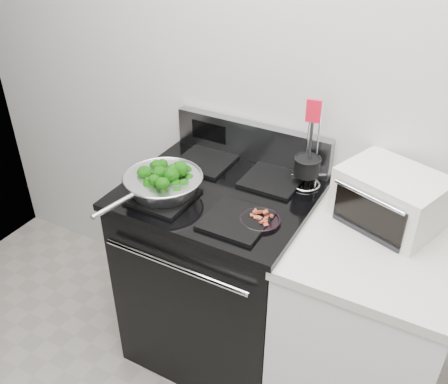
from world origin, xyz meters
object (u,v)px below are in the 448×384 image
Objects in this scene: skillet at (163,183)px; utensil_holder at (307,171)px; gas_range at (220,271)px; toaster_oven at (390,198)px; bacon_plate at (260,218)px.

skillet is 1.32× the size of utensil_holder.
utensil_holder is (0.31, 0.20, 0.53)m from gas_range.
toaster_oven is at bearing 30.14° from skillet.
skillet is (-0.19, -0.14, 0.51)m from gas_range.
bacon_plate is 0.34m from utensil_holder.
bacon_plate is 0.36× the size of toaster_oven.
bacon_plate is 0.51m from toaster_oven.
bacon_plate is at bearing -27.65° from gas_range.
gas_range reaches higher than skillet.
gas_range is 2.16× the size of skillet.
gas_range is at bearing 48.58° from skillet.
gas_range is 0.65m from utensil_holder.
bacon_plate is at bearing 12.80° from skillet.
gas_range is 2.85× the size of utensil_holder.
toaster_oven is (0.42, 0.28, 0.06)m from bacon_plate.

